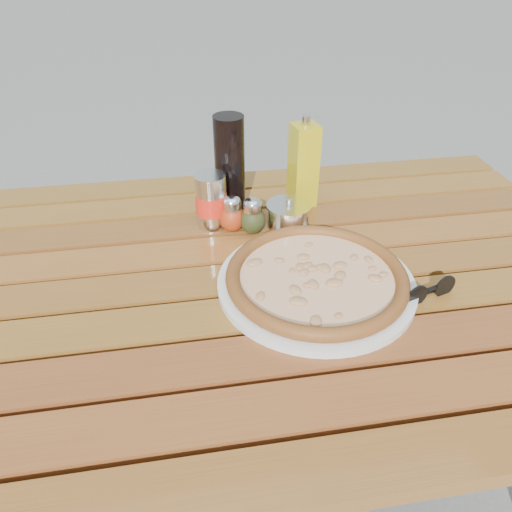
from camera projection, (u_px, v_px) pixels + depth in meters
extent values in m
plane|color=slate|center=(257.00, 492.00, 1.37)|extent=(60.00, 60.00, 0.00)
cube|color=#341C0B|center=(10.00, 329.00, 1.40)|extent=(0.06, 0.06, 0.70)
cube|color=#33180B|center=(436.00, 282.00, 1.57)|extent=(0.06, 0.06, 0.70)
cube|color=#391E0D|center=(258.00, 295.00, 0.97)|extent=(1.36, 0.86, 0.04)
cube|color=#542C0E|center=(312.00, 477.00, 0.62)|extent=(1.40, 0.09, 0.03)
cube|color=#58280F|center=(294.00, 411.00, 0.71)|extent=(1.40, 0.09, 0.03)
cube|color=#53250E|center=(279.00, 359.00, 0.79)|extent=(1.40, 0.09, 0.03)
cube|color=#58320F|center=(267.00, 316.00, 0.87)|extent=(1.40, 0.09, 0.03)
cube|color=#542E0E|center=(258.00, 281.00, 0.95)|extent=(1.40, 0.09, 0.03)
cube|color=#5E3010|center=(250.00, 252.00, 1.03)|extent=(1.40, 0.09, 0.03)
cube|color=#4F290E|center=(243.00, 226.00, 1.11)|extent=(1.40, 0.09, 0.03)
cube|color=#58320F|center=(237.00, 205.00, 1.20)|extent=(1.40, 0.09, 0.03)
cube|color=#51310E|center=(231.00, 186.00, 1.28)|extent=(1.40, 0.09, 0.03)
cylinder|color=silver|center=(316.00, 283.00, 0.91)|extent=(0.45, 0.45, 0.01)
cylinder|color=#FFE0B6|center=(316.00, 278.00, 0.90)|extent=(0.33, 0.33, 0.01)
torus|color=black|center=(317.00, 276.00, 0.90)|extent=(0.35, 0.35, 0.03)
ellipsoid|color=#B43914|center=(232.00, 218.00, 1.06)|extent=(0.07, 0.07, 0.06)
cylinder|color=silver|center=(232.00, 204.00, 1.04)|extent=(0.05, 0.05, 0.02)
ellipsoid|color=white|center=(232.00, 200.00, 1.03)|extent=(0.05, 0.05, 0.02)
ellipsoid|color=#353A17|center=(253.00, 220.00, 1.05)|extent=(0.06, 0.06, 0.06)
cylinder|color=silver|center=(253.00, 206.00, 1.03)|extent=(0.04, 0.04, 0.02)
ellipsoid|color=silver|center=(253.00, 203.00, 1.03)|extent=(0.04, 0.04, 0.02)
cylinder|color=black|center=(230.00, 165.00, 1.08)|extent=(0.08, 0.08, 0.22)
cylinder|color=silver|center=(211.00, 201.00, 1.06)|extent=(0.08, 0.08, 0.12)
cylinder|color=red|center=(211.00, 203.00, 1.06)|extent=(0.08, 0.08, 0.04)
cube|color=#AD9D12|center=(303.00, 166.00, 1.12)|extent=(0.06, 0.06, 0.19)
cylinder|color=silver|center=(306.00, 120.00, 1.06)|extent=(0.02, 0.02, 0.02)
cylinder|color=white|center=(288.00, 218.00, 1.06)|extent=(0.10, 0.10, 0.05)
cylinder|color=silver|center=(289.00, 206.00, 1.05)|extent=(0.11, 0.11, 0.01)
sphere|color=white|center=(289.00, 202.00, 1.04)|extent=(0.02, 0.02, 0.01)
cylinder|color=black|center=(417.00, 296.00, 0.86)|extent=(0.04, 0.02, 0.04)
cylinder|color=black|center=(445.00, 286.00, 0.89)|extent=(0.04, 0.02, 0.04)
cube|color=black|center=(432.00, 289.00, 0.87)|extent=(0.02, 0.01, 0.00)
cube|color=black|center=(421.00, 295.00, 0.89)|extent=(0.09, 0.03, 0.00)
cube|color=black|center=(427.00, 290.00, 0.90)|extent=(0.09, 0.03, 0.00)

